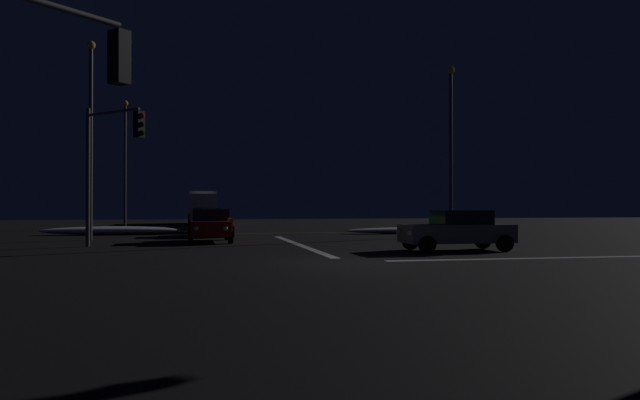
# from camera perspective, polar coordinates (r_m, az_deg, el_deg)

# --- Properties ---
(ground) EXTENTS (120.00, 120.00, 0.10)m
(ground) POSITION_cam_1_polar(r_m,az_deg,el_deg) (19.28, 2.32, -5.87)
(ground) COLOR black
(stop_line_north) EXTENTS (0.35, 14.77, 0.01)m
(stop_line_north) POSITION_cam_1_polar(r_m,az_deg,el_deg) (27.68, -1.98, -4.13)
(stop_line_north) COLOR white
(stop_line_north) RESTS_ON ground
(centre_line_ns) EXTENTS (22.00, 0.15, 0.01)m
(centre_line_ns) POSITION_cam_1_polar(r_m,az_deg,el_deg) (39.15, -4.81, -3.06)
(centre_line_ns) COLOR yellow
(centre_line_ns) RESTS_ON ground
(crosswalk_bar_east) EXTENTS (14.77, 0.40, 0.01)m
(crosswalk_bar_east) POSITION_cam_1_polar(r_m,az_deg,el_deg) (22.97, 23.99, -4.83)
(crosswalk_bar_east) COLOR white
(crosswalk_bar_east) RESTS_ON ground
(snow_bank_left_curb) EXTENTS (8.03, 1.50, 0.50)m
(snow_bank_left_curb) POSITION_cam_1_polar(r_m,az_deg,el_deg) (38.81, -18.69, -2.69)
(snow_bank_left_curb) COLOR white
(snow_bank_left_curb) RESTS_ON ground
(snow_bank_right_curb) EXTENTS (9.89, 1.50, 0.40)m
(snow_bank_right_curb) POSITION_cam_1_polar(r_m,az_deg,el_deg) (39.15, 9.42, -2.77)
(snow_bank_right_curb) COLOR white
(snow_bank_right_curb) RESTS_ON ground
(sedan_red) EXTENTS (2.02, 4.33, 1.57)m
(sedan_red) POSITION_cam_1_polar(r_m,az_deg,el_deg) (30.18, -10.13, -2.30)
(sedan_red) COLOR maroon
(sedan_red) RESTS_ON ground
(sedan_orange) EXTENTS (2.02, 4.33, 1.57)m
(sedan_orange) POSITION_cam_1_polar(r_m,az_deg,el_deg) (35.97, -9.69, -2.01)
(sedan_orange) COLOR #C66014
(sedan_orange) RESTS_ON ground
(sedan_green) EXTENTS (2.02, 4.33, 1.57)m
(sedan_green) POSITION_cam_1_polar(r_m,az_deg,el_deg) (41.23, -10.51, -1.81)
(sedan_green) COLOR #14512D
(sedan_green) RESTS_ON ground
(sedan_silver) EXTENTS (2.02, 4.33, 1.57)m
(sedan_silver) POSITION_cam_1_polar(r_m,az_deg,el_deg) (46.72, -10.13, -1.66)
(sedan_silver) COLOR #B7B7BC
(sedan_silver) RESTS_ON ground
(sedan_black) EXTENTS (2.02, 4.33, 1.57)m
(sedan_black) POSITION_cam_1_polar(r_m,az_deg,el_deg) (51.95, -10.55, -1.54)
(sedan_black) COLOR black
(sedan_black) RESTS_ON ground
(box_truck) EXTENTS (2.68, 8.28, 3.08)m
(box_truck) POSITION_cam_1_polar(r_m,az_deg,el_deg) (59.48, -10.76, -0.53)
(box_truck) COLOR beige
(box_truck) RESTS_ON ground
(sedan_gray_crossing) EXTENTS (4.33, 2.02, 1.57)m
(sedan_gray_crossing) POSITION_cam_1_polar(r_m,az_deg,el_deg) (24.48, 12.55, -2.72)
(sedan_gray_crossing) COLOR slate
(sedan_gray_crossing) RESTS_ON ground
(traffic_signal_sw) EXTENTS (3.29, 3.29, 5.58)m
(traffic_signal_sw) POSITION_cam_1_polar(r_m,az_deg,el_deg) (11.58, -27.10, 10.08)
(traffic_signal_sw) COLOR #4C4C51
(traffic_signal_sw) RESTS_ON ground
(traffic_signal_nw) EXTENTS (2.60, 2.60, 5.88)m
(traffic_signal_nw) POSITION_cam_1_polar(r_m,az_deg,el_deg) (26.95, -18.83, 4.35)
(traffic_signal_nw) COLOR #4C4C51
(traffic_signal_nw) RESTS_ON ground
(streetlamp_left_far) EXTENTS (0.44, 0.44, 9.73)m
(streetlamp_left_far) POSITION_cam_1_polar(r_m,az_deg,el_deg) (49.25, -17.53, 3.96)
(streetlamp_left_far) COLOR #424247
(streetlamp_left_far) RESTS_ON ground
(streetlamp_left_near) EXTENTS (0.44, 0.44, 10.08)m
(streetlamp_left_near) POSITION_cam_1_polar(r_m,az_deg,el_deg) (33.47, -20.38, 6.38)
(streetlamp_left_near) COLOR #424247
(streetlamp_left_near) RESTS_ON ground
(streetlamp_right_near) EXTENTS (0.44, 0.44, 9.66)m
(streetlamp_right_near) POSITION_cam_1_polar(r_m,az_deg,el_deg) (36.03, 11.97, 5.53)
(streetlamp_right_near) COLOR #424247
(streetlamp_right_near) RESTS_ON ground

